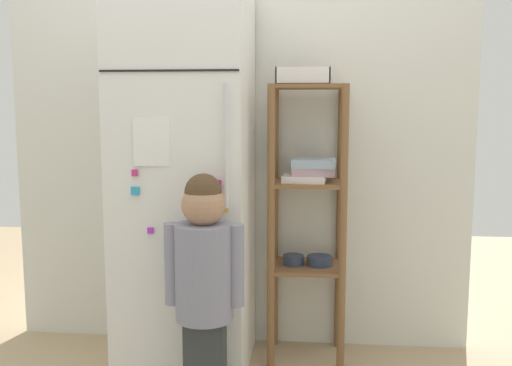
# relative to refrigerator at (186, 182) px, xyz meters

# --- Properties ---
(kitchen_wall_back) EXTENTS (2.36, 0.03, 2.27)m
(kitchen_wall_back) POSITION_rel_refrigerator_xyz_m (0.20, 0.33, 0.25)
(kitchen_wall_back) COLOR silver
(kitchen_wall_back) RESTS_ON ground
(refrigerator) EXTENTS (0.58, 0.63, 1.77)m
(refrigerator) POSITION_rel_refrigerator_xyz_m (0.00, 0.00, 0.00)
(refrigerator) COLOR white
(refrigerator) RESTS_ON ground
(child_standing) EXTENTS (0.32, 0.23, 0.98)m
(child_standing) POSITION_rel_refrigerator_xyz_m (0.16, -0.43, -0.29)
(child_standing) COLOR #323738
(child_standing) RESTS_ON ground
(pantry_shelf_unit) EXTENTS (0.36, 0.31, 1.33)m
(pantry_shelf_unit) POSITION_rel_refrigerator_xyz_m (0.56, 0.14, -0.11)
(pantry_shelf_unit) COLOR brown
(pantry_shelf_unit) RESTS_ON ground
(fruit_bin) EXTENTS (0.25, 0.15, 0.08)m
(fruit_bin) POSITION_rel_refrigerator_xyz_m (0.54, 0.16, 0.48)
(fruit_bin) COLOR white
(fruit_bin) RESTS_ON pantry_shelf_unit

